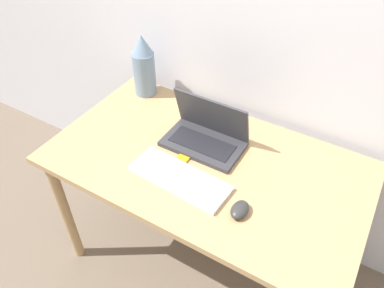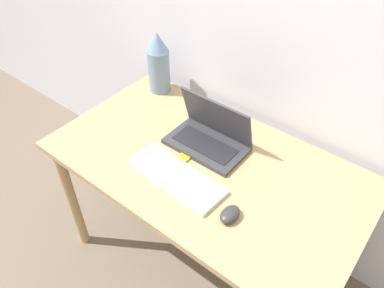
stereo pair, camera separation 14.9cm
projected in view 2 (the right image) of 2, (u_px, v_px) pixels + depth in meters
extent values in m
cube|color=silver|center=(275.00, 14.00, 1.49)|extent=(6.00, 0.05, 2.50)
cube|color=tan|center=(206.00, 165.00, 1.57)|extent=(1.33, 0.75, 0.03)
cylinder|color=tan|center=(72.00, 199.00, 1.92)|extent=(0.05, 0.05, 0.73)
cylinder|color=tan|center=(156.00, 136.00, 2.29)|extent=(0.05, 0.05, 0.73)
cylinder|color=tan|center=(350.00, 242.00, 1.73)|extent=(0.05, 0.05, 0.73)
cube|color=#333338|center=(206.00, 145.00, 1.63)|extent=(0.34, 0.21, 0.02)
cube|color=black|center=(205.00, 144.00, 1.61)|extent=(0.28, 0.11, 0.00)
cube|color=#333338|center=(217.00, 118.00, 1.59)|extent=(0.34, 0.06, 0.20)
cube|color=#0F1938|center=(218.00, 116.00, 1.60)|extent=(0.30, 0.05, 0.17)
cube|color=white|center=(176.00, 177.00, 1.49)|extent=(0.42, 0.18, 0.02)
cube|color=silver|center=(176.00, 175.00, 1.48)|extent=(0.39, 0.15, 0.00)
ellipsoid|color=#2D2D2D|center=(230.00, 214.00, 1.34)|extent=(0.06, 0.09, 0.04)
cylinder|color=slate|center=(159.00, 71.00, 1.89)|extent=(0.11, 0.11, 0.22)
cone|color=slate|center=(157.00, 42.00, 1.78)|extent=(0.11, 0.11, 0.10)
cube|color=orange|center=(181.00, 159.00, 1.57)|extent=(0.05, 0.07, 0.01)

